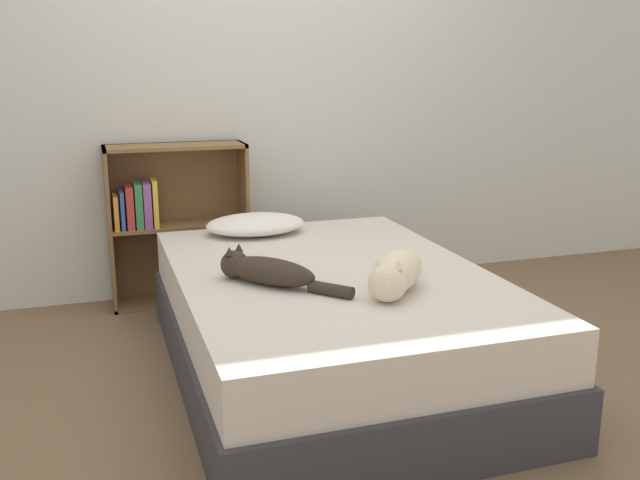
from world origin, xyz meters
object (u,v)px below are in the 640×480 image
Objects in this scene: cat_light at (396,274)px; bookshelf at (171,220)px; bed at (330,322)px; cat_dark at (266,271)px; pillow at (255,224)px.

cat_light is 1.69m from bookshelf.
cat_dark is (-0.31, -0.10, 0.29)m from bed.
pillow is at bearing -126.46° from cat_light.
bookshelf is (-0.54, 1.19, 0.24)m from bed.
bed is 0.49m from cat_light.
bed is 2.14× the size of bookshelf.
bed is 3.91× the size of cat_dark.
cat_dark is 1.31m from bookshelf.
bookshelf is at bearing 130.52° from pillow.
bookshelf is at bearing -32.01° from cat_dark.
pillow is at bearing 101.72° from bed.
pillow is (-0.15, 0.75, 0.29)m from bed.
cat_light is at bearing -74.67° from pillow.
bookshelf is (-0.38, 0.45, -0.05)m from pillow.
bed is 3.74× the size of pillow.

